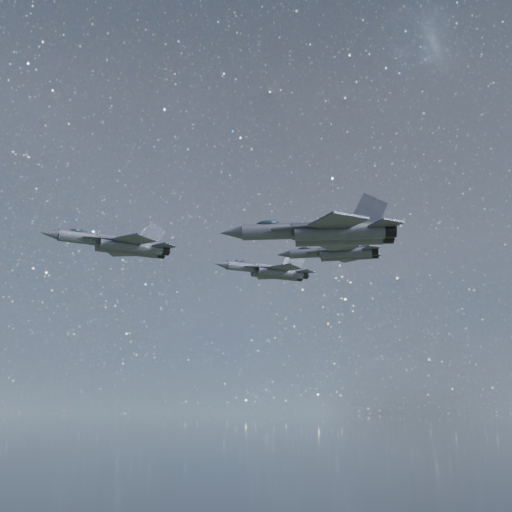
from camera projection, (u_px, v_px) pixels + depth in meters
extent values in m
cylinder|color=#32353F|center=(87.00, 239.00, 77.55)|extent=(7.47, 3.50, 1.54)
cone|color=#32353F|center=(49.00, 234.00, 75.43)|extent=(2.67, 1.99, 1.39)
ellipsoid|color=#19232E|center=(79.00, 232.00, 77.21)|extent=(2.55, 1.65, 0.76)
cube|color=#32353F|center=(126.00, 244.00, 79.84)|extent=(8.21, 3.66, 1.29)
cylinder|color=#32353F|center=(131.00, 246.00, 79.05)|extent=(8.42, 3.77, 1.54)
cylinder|color=#32353F|center=(127.00, 249.00, 80.75)|extent=(8.42, 3.77, 1.54)
cylinder|color=black|center=(164.00, 250.00, 81.08)|extent=(1.63, 1.72, 1.43)
cylinder|color=black|center=(159.00, 253.00, 82.78)|extent=(1.63, 1.72, 1.43)
cube|color=#32353F|center=(104.00, 239.00, 77.17)|extent=(5.22, 1.53, 0.12)
cube|color=#32353F|center=(99.00, 244.00, 79.46)|extent=(5.08, 3.31, 0.12)
cube|color=#32353F|center=(135.00, 240.00, 76.98)|extent=(5.68, 5.64, 0.20)
cube|color=#32353F|center=(121.00, 252.00, 82.75)|extent=(4.79, 5.13, 0.20)
cube|color=#32353F|center=(165.00, 246.00, 79.85)|extent=(3.36, 3.36, 0.15)
cube|color=#32353F|center=(154.00, 254.00, 83.76)|extent=(2.81, 2.95, 0.15)
cube|color=#32353F|center=(153.00, 235.00, 80.60)|extent=(3.41, 0.83, 3.52)
cube|color=#32353F|center=(148.00, 239.00, 82.72)|extent=(3.27, 1.36, 3.52)
cylinder|color=#32353F|center=(247.00, 267.00, 104.46)|extent=(7.92, 3.41, 1.63)
cone|color=#32353F|center=(221.00, 264.00, 102.39)|extent=(2.79, 2.02, 1.47)
ellipsoid|color=#19232E|center=(241.00, 262.00, 104.14)|extent=(2.68, 1.66, 0.81)
cube|color=#32353F|center=(275.00, 270.00, 106.68)|extent=(8.72, 3.55, 1.36)
cylinder|color=#32353F|center=(280.00, 272.00, 105.82)|extent=(8.94, 3.66, 1.63)
cylinder|color=#32353F|center=(275.00, 274.00, 107.65)|extent=(8.94, 3.66, 1.63)
cylinder|color=black|center=(304.00, 275.00, 107.80)|extent=(1.68, 1.79, 1.51)
cylinder|color=black|center=(298.00, 277.00, 109.63)|extent=(1.68, 1.79, 1.51)
cube|color=#32353F|center=(261.00, 267.00, 103.96)|extent=(5.49, 1.40, 0.13)
cube|color=#32353F|center=(254.00, 271.00, 106.44)|extent=(5.43, 3.32, 0.13)
cube|color=#32353F|center=(286.00, 268.00, 103.58)|extent=(6.00, 6.00, 0.21)
cube|color=#32353F|center=(267.00, 276.00, 109.82)|extent=(5.20, 5.53, 0.21)
cube|color=#32353F|center=(305.00, 272.00, 106.49)|extent=(3.55, 3.56, 0.16)
cube|color=#32353F|center=(292.00, 277.00, 110.70)|extent=(3.05, 3.19, 0.16)
cube|color=#32353F|center=(296.00, 263.00, 107.34)|extent=(3.63, 0.73, 3.73)
cube|color=#32353F|center=(289.00, 266.00, 109.64)|extent=(3.51, 1.30, 3.73)
cylinder|color=#32353F|center=(281.00, 231.00, 64.57)|extent=(8.38, 4.09, 1.74)
cone|color=#32353F|center=(232.00, 233.00, 65.08)|extent=(3.01, 2.28, 1.56)
ellipsoid|color=#19232E|center=(268.00, 224.00, 64.91)|extent=(2.88, 1.90, 0.86)
cube|color=#32353F|center=(335.00, 230.00, 64.00)|extent=(9.21, 4.29, 1.45)
cylinder|color=#32353F|center=(339.00, 232.00, 62.76)|extent=(9.44, 4.42, 1.74)
cylinder|color=#32353F|center=(339.00, 238.00, 64.90)|extent=(9.44, 4.42, 1.74)
cylinder|color=black|center=(389.00, 230.00, 62.27)|extent=(1.86, 1.96, 1.60)
cylinder|color=black|center=(386.00, 236.00, 64.41)|extent=(1.86, 1.96, 1.60)
cube|color=#32353F|center=(299.00, 228.00, 62.90)|extent=(5.68, 3.81, 0.13)
cube|color=#32353F|center=(300.00, 236.00, 65.79)|extent=(5.88, 1.84, 0.13)
cube|color=#32353F|center=(338.00, 222.00, 60.27)|extent=(5.31, 5.71, 0.22)
cube|color=#32353F|center=(336.00, 243.00, 67.55)|extent=(6.39, 6.33, 0.22)
cube|color=#32353F|center=(386.00, 224.00, 60.98)|extent=(3.11, 3.28, 0.17)
cube|color=#32353F|center=(381.00, 238.00, 65.91)|extent=(3.78, 3.77, 0.17)
cube|color=#32353F|center=(370.00, 211.00, 62.73)|extent=(3.65, 1.61, 3.96)
cube|color=#32353F|center=(368.00, 219.00, 65.40)|extent=(3.82, 1.01, 3.96)
cylinder|color=#32353F|center=(312.00, 253.00, 90.47)|extent=(6.73, 3.95, 1.41)
cone|color=#32353F|center=(284.00, 255.00, 91.33)|extent=(2.50, 2.03, 1.27)
ellipsoid|color=#19232E|center=(305.00, 249.00, 90.86)|extent=(2.36, 1.73, 0.70)
cube|color=#32353F|center=(344.00, 252.00, 89.53)|extent=(7.37, 4.19, 1.18)
cylinder|color=#32353F|center=(346.00, 253.00, 88.49)|extent=(7.56, 4.31, 1.41)
cylinder|color=#32353F|center=(346.00, 256.00, 90.21)|extent=(7.56, 4.31, 1.41)
cylinder|color=black|center=(374.00, 251.00, 87.67)|extent=(1.60, 1.67, 1.31)
cylinder|color=black|center=(375.00, 254.00, 89.39)|extent=(1.60, 1.67, 1.31)
cube|color=#32353F|center=(322.00, 251.00, 88.96)|extent=(4.46, 3.48, 0.11)
cube|color=#32353F|center=(324.00, 255.00, 91.28)|extent=(4.82, 1.98, 0.11)
cube|color=#32353F|center=(343.00, 248.00, 86.52)|extent=(4.00, 4.38, 0.18)
cube|color=#32353F|center=(346.00, 258.00, 92.35)|extent=(5.17, 5.05, 0.18)
cube|color=#32353F|center=(372.00, 248.00, 86.67)|extent=(2.34, 2.50, 0.14)
cube|color=#32353F|center=(372.00, 255.00, 90.62)|extent=(3.07, 3.03, 0.14)
cube|color=#32353F|center=(363.00, 240.00, 88.20)|extent=(2.85, 1.61, 3.23)
cube|color=#32353F|center=(364.00, 244.00, 90.35)|extent=(3.04, 1.14, 3.23)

